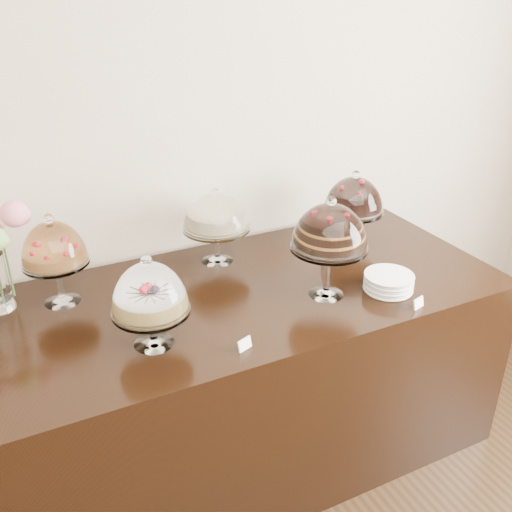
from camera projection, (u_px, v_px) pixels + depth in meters
name	position (u px, v px, depth m)	size (l,w,h in m)	color
wall_back	(156.00, 128.00, 2.56)	(5.00, 0.04, 3.00)	#C3B49D
display_counter	(251.00, 372.00, 2.67)	(2.20, 1.00, 0.90)	black
cake_stand_sugar_sponge	(149.00, 293.00, 2.01)	(0.28, 0.28, 0.36)	white
cake_stand_choco_layer	(330.00, 230.00, 2.29)	(0.32, 0.32, 0.44)	white
cake_stand_cheesecake	(216.00, 216.00, 2.60)	(0.31, 0.31, 0.36)	white
cake_stand_dark_choco	(354.00, 198.00, 2.79)	(0.30, 0.30, 0.37)	white
cake_stand_fruit_tart	(53.00, 248.00, 2.26)	(0.27, 0.27, 0.39)	white
plate_stack	(389.00, 282.00, 2.44)	(0.20, 0.20, 0.07)	white
price_card_left	(245.00, 344.00, 2.06)	(0.06, 0.01, 0.04)	white
price_card_right	(419.00, 303.00, 2.31)	(0.06, 0.01, 0.04)	white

